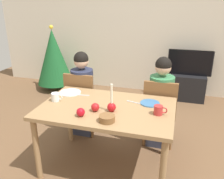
{
  "coord_description": "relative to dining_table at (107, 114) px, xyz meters",
  "views": [
    {
      "loc": [
        0.68,
        -2.18,
        1.82
      ],
      "look_at": [
        0.0,
        0.2,
        0.87
      ],
      "focal_mm": 38.5,
      "sensor_mm": 36.0,
      "label": 1
    }
  ],
  "objects": [
    {
      "name": "chair_right",
      "position": [
        0.51,
        0.61,
        -0.15
      ],
      "size": [
        0.4,
        0.4,
        0.9
      ],
      "color": "brown",
      "rests_on": "ground"
    },
    {
      "name": "apple_by_left_plate",
      "position": [
        -0.18,
        -0.27,
        0.13
      ],
      "size": [
        0.08,
        0.08,
        0.08
      ],
      "primitive_type": "sphere",
      "color": "red",
      "rests_on": "dining_table"
    },
    {
      "name": "person_left_child",
      "position": [
        -0.54,
        0.64,
        -0.1
      ],
      "size": [
        0.3,
        0.3,
        1.17
      ],
      "color": "#33384C",
      "rests_on": "ground"
    },
    {
      "name": "fork_right",
      "position": [
        0.26,
        0.18,
        0.09
      ],
      "size": [
        0.18,
        0.06,
        0.01
      ],
      "primitive_type": "cube",
      "rotation": [
        0.0,
        0.0,
        -0.24
      ],
      "color": "silver",
      "rests_on": "dining_table"
    },
    {
      "name": "candle_centerpiece",
      "position": [
        0.08,
        -0.09,
        0.15
      ],
      "size": [
        0.09,
        0.09,
        0.29
      ],
      "color": "red",
      "rests_on": "dining_table"
    },
    {
      "name": "bowl_walnuts",
      "position": [
        0.1,
        -0.3,
        0.11
      ],
      "size": [
        0.15,
        0.15,
        0.06
      ],
      "primitive_type": "cylinder",
      "color": "brown",
      "rests_on": "dining_table"
    },
    {
      "name": "apple_near_candle",
      "position": [
        -0.08,
        -0.13,
        0.13
      ],
      "size": [
        0.09,
        0.09,
        0.09
      ],
      "primitive_type": "sphere",
      "color": "red",
      "rests_on": "dining_table"
    },
    {
      "name": "christmas_tree",
      "position": [
        -1.78,
        2.1,
        0.02
      ],
      "size": [
        0.73,
        0.73,
        1.32
      ],
      "color": "brown",
      "rests_on": "ground"
    },
    {
      "name": "chair_left",
      "position": [
        -0.54,
        0.61,
        -0.15
      ],
      "size": [
        0.4,
        0.4,
        0.9
      ],
      "color": "brown",
      "rests_on": "ground"
    },
    {
      "name": "tv",
      "position": [
        0.88,
        2.3,
        0.04
      ],
      "size": [
        0.79,
        0.05,
        0.46
      ],
      "color": "black",
      "rests_on": "tv_stand"
    },
    {
      "name": "back_wall",
      "position": [
        0.0,
        2.6,
        0.63
      ],
      "size": [
        6.4,
        0.1,
        2.6
      ],
      "primitive_type": "cube",
      "color": "beige",
      "rests_on": "ground"
    },
    {
      "name": "plate_left",
      "position": [
        -0.54,
        0.25,
        0.09
      ],
      "size": [
        0.25,
        0.25,
        0.01
      ],
      "primitive_type": "cylinder",
      "color": "silver",
      "rests_on": "dining_table"
    },
    {
      "name": "person_right_child",
      "position": [
        0.51,
        0.64,
        -0.1
      ],
      "size": [
        0.3,
        0.3,
        1.17
      ],
      "color": "#33384C",
      "rests_on": "ground"
    },
    {
      "name": "mug_right",
      "position": [
        0.54,
        -0.03,
        0.13
      ],
      "size": [
        0.13,
        0.09,
        0.09
      ],
      "color": "#B72D2D",
      "rests_on": "dining_table"
    },
    {
      "name": "tv_stand",
      "position": [
        0.88,
        2.3,
        -0.43
      ],
      "size": [
        0.64,
        0.4,
        0.48
      ],
      "primitive_type": "cube",
      "color": "black",
      "rests_on": "ground"
    },
    {
      "name": "dining_table",
      "position": [
        0.0,
        0.0,
        0.0
      ],
      "size": [
        1.4,
        0.9,
        0.75
      ],
      "color": "#99754C",
      "rests_on": "ground"
    },
    {
      "name": "plate_right",
      "position": [
        0.43,
        0.2,
        0.09
      ],
      "size": [
        0.21,
        0.21,
        0.01
      ],
      "primitive_type": "cylinder",
      "color": "teal",
      "rests_on": "dining_table"
    },
    {
      "name": "ground_plane",
      "position": [
        0.0,
        0.0,
        -0.67
      ],
      "size": [
        7.68,
        7.68,
        0.0
      ],
      "primitive_type": "plane",
      "color": "brown"
    },
    {
      "name": "mug_left",
      "position": [
        -0.59,
        -0.01,
        0.13
      ],
      "size": [
        0.13,
        0.09,
        0.09
      ],
      "color": "white",
      "rests_on": "dining_table"
    },
    {
      "name": "fork_left",
      "position": [
        -0.37,
        0.22,
        0.09
      ],
      "size": [
        0.18,
        0.04,
        0.01
      ],
      "primitive_type": "cube",
      "rotation": [
        0.0,
        0.0,
        0.16
      ],
      "color": "silver",
      "rests_on": "dining_table"
    }
  ]
}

